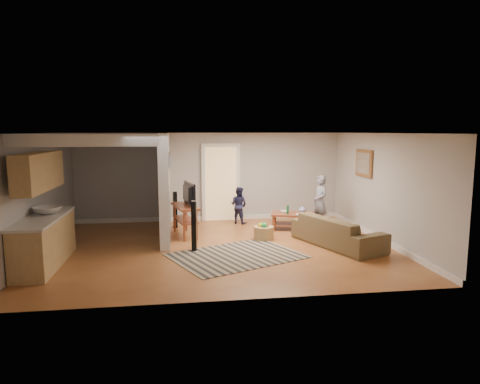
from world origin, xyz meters
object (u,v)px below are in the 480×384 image
coffee_table (294,217)px  speaker_right (175,210)px  toy_basket (264,232)px  speaker_left (194,226)px  child (319,228)px  sofa (337,246)px  toddler (239,223)px  tv_console (186,208)px

coffee_table → speaker_right: bearing=168.4°
speaker_right → coffee_table: bearing=-27.3°
coffee_table → toy_basket: coffee_table is taller
speaker_left → child: bearing=39.5°
sofa → toddler: bearing=14.1°
coffee_table → toddler: size_ratio=1.21×
sofa → toddler: (-1.86, 2.64, 0.00)m
coffee_table → toy_basket: (-0.98, -0.91, -0.16)m
speaker_left → toy_basket: size_ratio=2.26×
sofa → speaker_right: speaker_right is taller
tv_console → speaker_right: tv_console is taller
tv_console → speaker_left: (0.16, -1.36, -0.16)m
speaker_left → coffee_table: bearing=44.7°
coffee_table → toy_basket: 1.35m
toddler → speaker_right: bearing=47.6°
sofa → child: bearing=-27.0°
speaker_left → child: size_ratio=0.76×
sofa → child: (0.18, 1.76, 0.00)m
sofa → speaker_left: 3.23m
toy_basket → child: size_ratio=0.34×
sofa → toddler: size_ratio=2.23×
child → coffee_table: bearing=-95.3°
sofa → speaker_left: bearing=68.5°
sofa → toy_basket: 1.72m
tv_console → sofa: bearing=-35.2°
toy_basket → tv_console: bearing=161.9°
speaker_left → toddler: size_ratio=1.05×
tv_console → speaker_right: size_ratio=1.32×
tv_console → speaker_left: size_ratio=1.19×
speaker_left → toddler: 2.98m
coffee_table → speaker_right: (-3.06, 0.63, 0.15)m
coffee_table → speaker_left: bearing=-147.5°
tv_console → child: bearing=-6.5°
coffee_table → speaker_right: 3.12m
toddler → child: bearing=-165.6°
speaker_right → sofa: bearing=-48.7°
speaker_left → child: 3.82m
child → toddler: bearing=-123.2°
coffee_table → toy_basket: bearing=-136.9°
tv_console → toddler: 2.06m
coffee_table → sofa: bearing=-72.4°
toy_basket → child: 1.97m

